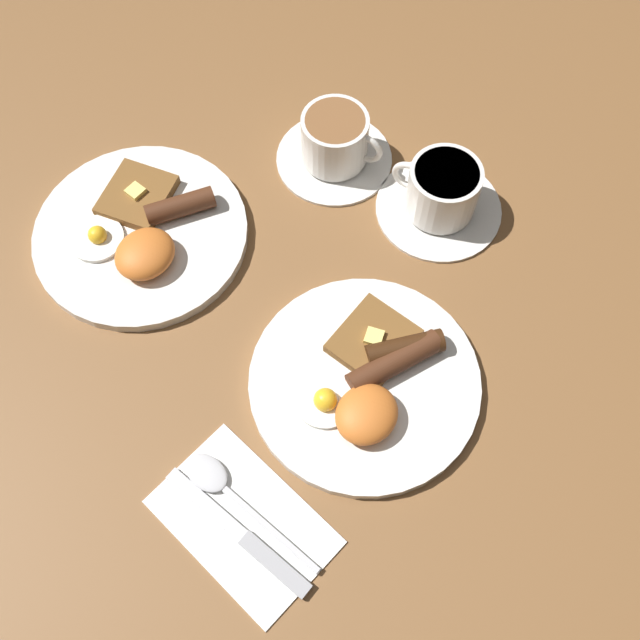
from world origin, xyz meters
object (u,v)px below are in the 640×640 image
object	(u,v)px
teacup_far	(335,144)
knife	(245,538)
spoon	(219,484)
breakfast_plate_far	(142,233)
teacup_near	(441,194)
breakfast_plate_near	(367,381)

from	to	relation	value
teacup_far	knife	xyz separation A→B (m)	(-0.44, -0.25, -0.03)
teacup_far	spoon	distance (m)	0.46
breakfast_plate_far	knife	size ratio (longest dim) A/B	1.39
breakfast_plate_far	teacup_near	xyz separation A→B (m)	(0.28, -0.26, 0.02)
teacup_near	spoon	distance (m)	0.45
breakfast_plate_near	teacup_near	xyz separation A→B (m)	(0.25, 0.08, 0.02)
breakfast_plate_far	spoon	world-z (taller)	breakfast_plate_far
breakfast_plate_far	teacup_far	bearing A→B (deg)	-22.78
breakfast_plate_near	spoon	bearing A→B (deg)	166.02
breakfast_plate_far	spoon	xyz separation A→B (m)	(-0.17, -0.29, -0.00)
breakfast_plate_near	knife	size ratio (longest dim) A/B	1.37
knife	spoon	distance (m)	0.06
breakfast_plate_far	teacup_near	world-z (taller)	teacup_near
teacup_near	breakfast_plate_far	bearing A→B (deg)	136.92
breakfast_plate_near	teacup_near	bearing A→B (deg)	18.30
breakfast_plate_near	breakfast_plate_far	distance (m)	0.34
breakfast_plate_near	spoon	xyz separation A→B (m)	(-0.19, 0.05, -0.00)
breakfast_plate_near	breakfast_plate_far	xyz separation A→B (m)	(-0.03, 0.34, -0.00)
breakfast_plate_far	breakfast_plate_near	bearing A→B (deg)	-85.49
knife	teacup_near	bearing A→B (deg)	-79.48
teacup_far	spoon	xyz separation A→B (m)	(-0.42, -0.19, -0.03)
breakfast_plate_far	knife	world-z (taller)	breakfast_plate_far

